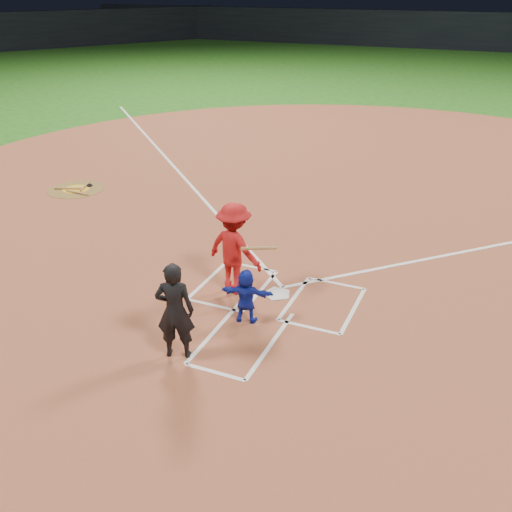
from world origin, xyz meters
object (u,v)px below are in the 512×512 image
at_px(home_plate, 277,294).
at_px(umpire, 175,311).
at_px(on_deck_circle, 76,189).
at_px(catcher, 246,296).
at_px(batter_at_plate, 234,248).

relative_size(home_plate, umpire, 0.34).
xyz_separation_m(on_deck_circle, catcher, (7.84, -4.70, 0.53)).
bearing_deg(umpire, home_plate, -127.09).
distance_m(home_plate, batter_at_plate, 1.29).
xyz_separation_m(home_plate, umpire, (-0.80, -2.62, 0.87)).
bearing_deg(home_plate, batter_at_plate, 12.84).
relative_size(on_deck_circle, batter_at_plate, 0.89).
bearing_deg(home_plate, catcher, 81.72).
bearing_deg(on_deck_circle, umpire, -40.49).
distance_m(on_deck_circle, catcher, 9.15).
bearing_deg(catcher, umpire, 55.24).
height_order(on_deck_circle, batter_at_plate, batter_at_plate).
bearing_deg(catcher, home_plate, -109.64).
bearing_deg(on_deck_circle, batter_at_plate, -27.58).
relative_size(home_plate, catcher, 0.56).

